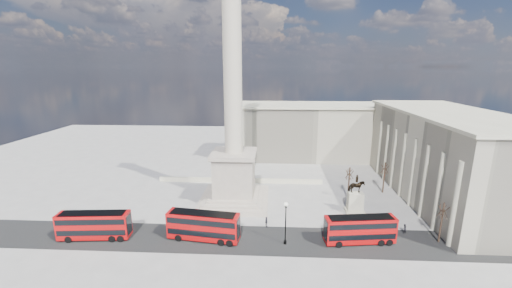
{
  "coord_description": "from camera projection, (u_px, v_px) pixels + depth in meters",
  "views": [
    {
      "loc": [
        7.71,
        -56.11,
        27.63
      ],
      "look_at": [
        4.75,
        0.09,
        13.74
      ],
      "focal_mm": 22.0,
      "sensor_mm": 36.0,
      "label": 1
    }
  ],
  "objects": [
    {
      "name": "building_east",
      "position": [
        447.0,
        155.0,
        66.58
      ],
      "size": [
        19.0,
        46.0,
        18.6
      ],
      "color": "beige",
      "rests_on": "ground"
    },
    {
      "name": "red_bus_c",
      "position": [
        360.0,
        229.0,
        50.07
      ],
      "size": [
        11.4,
        3.87,
        4.53
      ],
      "rotation": [
        0.0,
        0.0,
        0.12
      ],
      "color": "#B1090A",
      "rests_on": "ground"
    },
    {
      "name": "red_bus_a",
      "position": [
        95.0,
        225.0,
        51.31
      ],
      "size": [
        11.55,
        3.55,
        4.61
      ],
      "rotation": [
        0.0,
        0.0,
        0.08
      ],
      "color": "#B1090A",
      "rests_on": "ground"
    },
    {
      "name": "balustrade_wall",
      "position": [
        240.0,
        180.0,
        76.79
      ],
      "size": [
        40.0,
        0.6,
        1.1
      ],
      "primitive_type": "cube",
      "color": "beige",
      "rests_on": "ground"
    },
    {
      "name": "pedestrian_crossing",
      "position": [
        266.0,
        222.0,
        55.35
      ],
      "size": [
        0.58,
        1.17,
        1.94
      ],
      "primitive_type": "imported",
      "rotation": [
        0.0,
        0.0,
        1.67
      ],
      "color": "#232228",
      "rests_on": "ground"
    },
    {
      "name": "bare_tree_near",
      "position": [
        443.0,
        210.0,
        49.49
      ],
      "size": [
        1.65,
        1.65,
        7.21
      ],
      "rotation": [
        0.0,
        0.0,
        0.29
      ],
      "color": "#332319",
      "rests_on": "ground"
    },
    {
      "name": "building_northeast",
      "position": [
        312.0,
        131.0,
        97.18
      ],
      "size": [
        51.0,
        17.0,
        16.6
      ],
      "color": "beige",
      "rests_on": "ground"
    },
    {
      "name": "equestrian_statue",
      "position": [
        355.0,
        199.0,
        60.83
      ],
      "size": [
        3.62,
        2.71,
        7.64
      ],
      "color": "beige",
      "rests_on": "ground"
    },
    {
      "name": "bare_tree_far",
      "position": [
        385.0,
        168.0,
        69.46
      ],
      "size": [
        1.83,
        1.83,
        7.45
      ],
      "rotation": [
        0.0,
        0.0,
        0.33
      ],
      "color": "#332319",
      "rests_on": "ground"
    },
    {
      "name": "red_bus_b",
      "position": [
        204.0,
        226.0,
        50.93
      ],
      "size": [
        12.01,
        4.21,
        4.77
      ],
      "rotation": [
        0.0,
        0.0,
        -0.13
      ],
      "color": "#B1090A",
      "rests_on": "ground"
    },
    {
      "name": "pedestrian_walking",
      "position": [
        360.0,
        227.0,
        53.73
      ],
      "size": [
        0.76,
        0.68,
        1.76
      ],
      "primitive_type": "imported",
      "rotation": [
        0.0,
        0.0,
        0.5
      ],
      "color": "#232228",
      "rests_on": "ground"
    },
    {
      "name": "bare_tree_mid",
      "position": [
        350.0,
        173.0,
        66.16
      ],
      "size": [
        1.96,
        1.96,
        7.41
      ],
      "rotation": [
        0.0,
        0.0,
        -0.25
      ],
      "color": "#332319",
      "rests_on": "ground"
    },
    {
      "name": "pedestrian_standing",
      "position": [
        404.0,
        229.0,
        53.36
      ],
      "size": [
        0.99,
        0.9,
        1.66
      ],
      "primitive_type": "imported",
      "rotation": [
        0.0,
        0.0,
        3.54
      ],
      "color": "#232228",
      "rests_on": "ground"
    },
    {
      "name": "ground",
      "position": [
        232.0,
        212.0,
        61.41
      ],
      "size": [
        180.0,
        180.0,
        0.0
      ],
      "primitive_type": "plane",
      "color": "#A19E99",
      "rests_on": "ground"
    },
    {
      "name": "nelsons_column",
      "position": [
        234.0,
        142.0,
        63.17
      ],
      "size": [
        14.0,
        14.0,
        49.85
      ],
      "color": "#B0A392",
      "rests_on": "ground"
    },
    {
      "name": "asphalt_road",
      "position": [
        254.0,
        240.0,
        51.46
      ],
      "size": [
        120.0,
        9.0,
        0.01
      ],
      "primitive_type": "cube",
      "color": "#252525",
      "rests_on": "ground"
    },
    {
      "name": "victorian_lamp",
      "position": [
        286.0,
        220.0,
        49.27
      ],
      "size": [
        0.62,
        0.62,
        7.2
      ],
      "rotation": [
        0.0,
        0.0,
        0.17
      ],
      "color": "black",
      "rests_on": "ground"
    }
  ]
}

